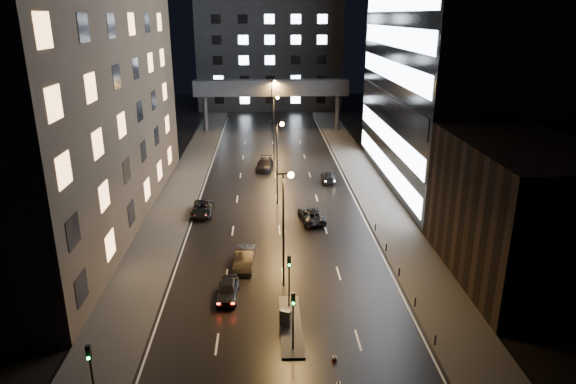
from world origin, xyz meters
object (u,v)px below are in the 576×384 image
Objects in this scene: car_away_c at (202,209)px; utility_cabinet at (285,318)px; car_away_d at (265,164)px; car_toward_b at (328,177)px; car_away_b at (245,259)px; car_toward_a at (311,215)px; car_away_a at (227,290)px.

utility_cabinet is at bearing -68.82° from car_away_c.
car_toward_b is (8.76, -6.40, -0.13)m from car_away_d.
car_away_b reaches higher than car_away_c.
car_away_d is at bearing -31.72° from car_toward_b.
car_toward_a is (12.42, -2.54, 0.01)m from car_away_c.
car_away_a is 36.97m from car_away_d.
car_toward_b is at bearing -28.75° from car_away_d.
car_away_b is (1.21, 5.45, 0.09)m from car_away_a.
car_toward_b is at bearing 36.97° from car_away_c.
car_away_b reaches higher than car_toward_a.
car_toward_a is (8.31, 16.13, 0.00)m from car_away_a.
car_toward_b is at bearing 100.71° from utility_cabinet.
car_away_d is 1.20× the size of car_toward_b.
car_away_b is at bearing -86.16° from car_away_d.
car_away_a is at bearing 55.19° from car_toward_a.
car_away_a is at bearing -87.51° from car_away_d.
car_toward_a reaches higher than car_away_c.
car_toward_a is at bearing -10.91° from car_away_c.
car_toward_b is (10.70, 24.99, -0.15)m from car_away_b.
car_away_a is at bearing -76.94° from car_away_c.
utility_cabinet is (-3.76, -20.56, 0.08)m from car_toward_a.
car_away_b is 0.94× the size of car_toward_a.
car_away_c is 1.13× the size of car_toward_b.
car_away_a reaches higher than car_toward_b.
car_away_d reaches higher than car_away_c.
car_away_b is 31.44m from car_away_d.
car_away_b is at bearing 71.22° from car_toward_b.
car_toward_b is (3.60, 14.32, -0.06)m from car_toward_a.
car_away_d is at bearing 87.43° from car_away_a.
car_away_c is at bearing 115.87° from car_away_b.
car_away_a is 5.59m from car_away_b.
car_away_c is at bearing -104.39° from car_away_d.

